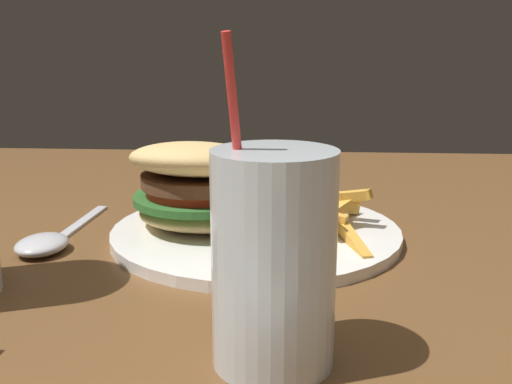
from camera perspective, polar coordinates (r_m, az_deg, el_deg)
meal_plate_near at (r=0.56m, az=-2.62°, el=-1.27°), size 0.27×0.27×0.10m
juice_glass at (r=0.33m, az=1.69°, el=-6.89°), size 0.07×0.07×0.18m
spoon at (r=0.56m, az=-19.37°, el=-4.54°), size 0.05×0.17×0.02m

